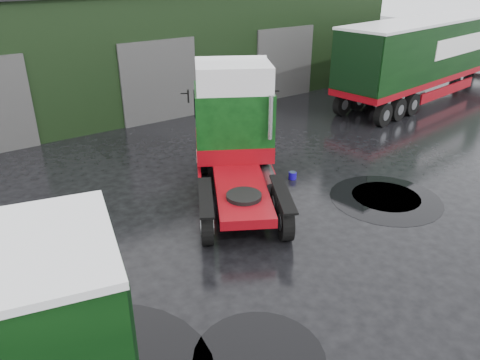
% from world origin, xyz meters
% --- Properties ---
extents(ground, '(100.00, 100.00, 0.00)m').
position_xyz_m(ground, '(0.00, 0.00, 0.00)').
color(ground, black).
extents(warehouse, '(32.40, 12.40, 6.30)m').
position_xyz_m(warehouse, '(2.00, 20.00, 3.16)').
color(warehouse, black).
rests_on(warehouse, ground).
extents(hero_tractor, '(6.03, 7.62, 4.38)m').
position_xyz_m(hero_tractor, '(0.20, 4.50, 2.19)').
color(hero_tractor, '#0B360F').
rests_on(hero_tractor, ground).
extents(lorry_right, '(17.69, 5.32, 4.59)m').
position_xyz_m(lorry_right, '(16.04, 9.00, 2.29)').
color(lorry_right, silver).
rests_on(lorry_right, ground).
extents(wash_bucket, '(0.31, 0.31, 0.27)m').
position_xyz_m(wash_bucket, '(2.90, 4.84, 0.14)').
color(wash_bucket, '#15079B').
rests_on(wash_bucket, ground).
extents(tree_back_b, '(4.40, 4.40, 7.50)m').
position_xyz_m(tree_back_b, '(10.00, 30.00, 3.75)').
color(tree_back_b, black).
rests_on(tree_back_b, ground).
extents(puddle_0, '(2.78, 2.78, 0.01)m').
position_xyz_m(puddle_0, '(-3.36, -1.43, 0.00)').
color(puddle_0, black).
rests_on(puddle_0, ground).
extents(puddle_1, '(2.34, 2.34, 0.01)m').
position_xyz_m(puddle_1, '(4.64, 1.87, 0.00)').
color(puddle_1, black).
rests_on(puddle_1, ground).
extents(puddle_4, '(3.80, 3.80, 0.01)m').
position_xyz_m(puddle_4, '(4.47, 1.76, 0.00)').
color(puddle_4, black).
rests_on(puddle_4, ground).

